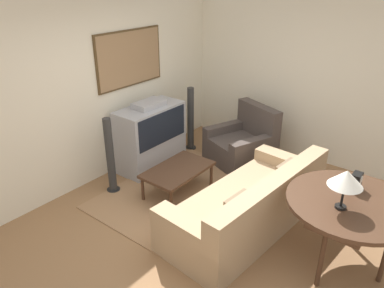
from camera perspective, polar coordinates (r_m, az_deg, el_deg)
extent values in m
plane|color=#8E6642|center=(4.74, 2.80, -12.88)|extent=(12.00, 12.00, 0.00)
cube|color=beige|center=(5.48, -15.43, 7.61)|extent=(12.00, 0.06, 2.70)
cube|color=#4C381E|center=(5.83, -9.48, 12.75)|extent=(1.27, 0.03, 0.84)
cube|color=#93704C|center=(5.81, -9.36, 12.74)|extent=(1.22, 0.01, 0.79)
cube|color=beige|center=(6.28, 17.43, 9.56)|extent=(0.06, 12.00, 2.70)
cube|color=#99704C|center=(5.42, -1.39, -7.38)|extent=(2.36, 1.78, 0.01)
cube|color=#9E9EA3|center=(6.07, -6.19, -1.33)|extent=(1.11, 0.52, 0.45)
cube|color=#9E9EA3|center=(5.86, -6.42, 3.09)|extent=(1.11, 0.52, 0.55)
cube|color=black|center=(5.69, -4.49, 2.47)|extent=(1.00, 0.01, 0.49)
cube|color=#9E9EA3|center=(5.75, -6.57, 6.06)|extent=(0.50, 0.29, 0.09)
cube|color=tan|center=(4.75, 8.05, -9.97)|extent=(2.31, 1.14, 0.42)
cube|color=tan|center=(4.37, 12.36, -7.45)|extent=(2.26, 0.39, 0.39)
cube|color=tan|center=(5.44, 14.24, -4.60)|extent=(0.31, 0.98, 0.58)
cube|color=tan|center=(4.07, -0.39, -15.14)|extent=(0.31, 0.98, 0.58)
cube|color=#7C664D|center=(4.82, 14.14, -4.65)|extent=(0.37, 0.15, 0.34)
cube|color=#7C664D|center=(4.08, 6.97, -9.98)|extent=(0.37, 0.15, 0.34)
cube|color=#473D38|center=(6.21, 7.26, -0.94)|extent=(1.15, 1.15, 0.41)
cube|color=#473D38|center=(6.24, 10.11, 3.63)|extent=(0.48, 0.90, 0.51)
cube|color=#473D38|center=(6.45, 5.31, 0.85)|extent=(0.90, 0.47, 0.55)
cube|color=#473D38|center=(5.93, 9.46, -1.66)|extent=(0.90, 0.47, 0.55)
cube|color=#472D1E|center=(5.23, -2.16, -3.94)|extent=(1.00, 0.61, 0.04)
cylinder|color=#472D1E|center=(4.91, -3.25, -8.87)|extent=(0.04, 0.04, 0.36)
cylinder|color=#472D1E|center=(5.50, 2.95, -4.75)|extent=(0.04, 0.04, 0.36)
cylinder|color=#472D1E|center=(5.21, -7.52, -6.85)|extent=(0.04, 0.04, 0.36)
cylinder|color=#472D1E|center=(5.78, -1.19, -3.18)|extent=(0.04, 0.04, 0.36)
cylinder|color=#472D1E|center=(4.13, 23.04, -8.26)|extent=(1.28, 1.28, 0.04)
cube|color=#472D1E|center=(4.16, 22.90, -8.98)|extent=(1.09, 0.51, 0.08)
cylinder|color=#472D1E|center=(4.02, 19.20, -15.77)|extent=(0.05, 0.05, 0.76)
cylinder|color=#472D1E|center=(4.73, 23.08, -9.64)|extent=(0.05, 0.05, 0.76)
cylinder|color=black|center=(3.96, 21.68, -8.87)|extent=(0.11, 0.11, 0.02)
cylinder|color=black|center=(3.87, 22.13, -6.51)|extent=(0.02, 0.02, 0.36)
cone|color=white|center=(3.80, 22.45, -4.84)|extent=(0.33, 0.33, 0.16)
cube|color=black|center=(4.30, 23.72, -5.21)|extent=(0.14, 0.09, 0.18)
cylinder|color=white|center=(4.28, 24.41, -5.01)|extent=(0.09, 0.01, 0.09)
cylinder|color=black|center=(5.59, -11.85, -6.80)|extent=(0.19, 0.19, 0.02)
cylinder|color=#2D2D2D|center=(5.33, -12.37, -1.78)|extent=(0.11, 0.11, 1.12)
cylinder|color=black|center=(6.71, -0.21, -0.51)|extent=(0.19, 0.19, 0.02)
cylinder|color=#2D2D2D|center=(6.49, -0.22, 3.85)|extent=(0.11, 0.11, 1.12)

